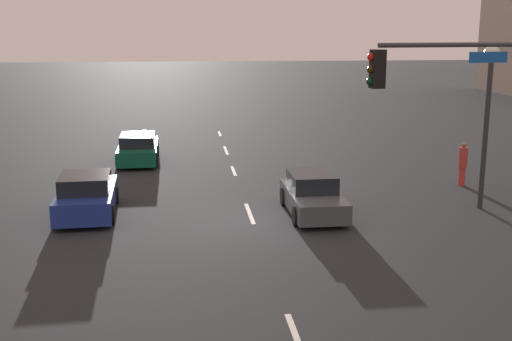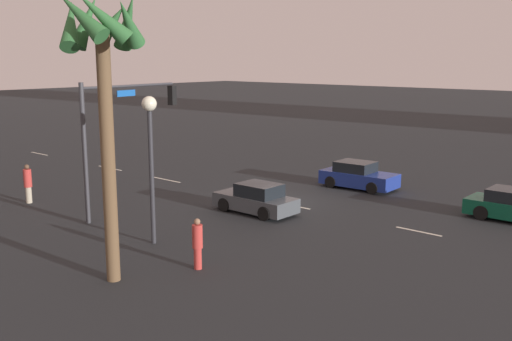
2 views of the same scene
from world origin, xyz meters
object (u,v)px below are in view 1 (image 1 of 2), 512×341
Objects in this scene: car_0 at (87,196)px; pedestrian_1 at (463,163)px; car_1 at (313,196)px; traffic_signal at (500,107)px; streetlamp at (489,95)px; car_2 at (138,149)px.

pedestrian_1 reaches higher than car_0.
car_1 is 0.65× the size of traffic_signal.
streetlamp is at bearing 156.59° from traffic_signal.
pedestrian_1 reaches higher than car_2.
car_0 is 0.93× the size of car_2.
car_1 is (0.73, 7.61, -0.03)m from car_0.
streetlamp is 3.20× the size of pedestrian_1.
streetlamp is (9.52, 12.48, 3.36)m from car_2.
traffic_signal is 3.42× the size of pedestrian_1.
car_0 is 0.69× the size of traffic_signal.
car_0 is 14.04m from streetlamp.
pedestrian_1 is (-7.97, 2.82, -3.22)m from traffic_signal.
streetlamp reaches higher than car_1.
car_1 is 7.05m from traffic_signal.
car_2 is at bearing -114.93° from pedestrian_1.
pedestrian_1 is (-3.34, 0.82, -3.07)m from streetlamp.
car_0 is 13.26m from traffic_signal.
pedestrian_1 is (-2.61, 14.44, 0.26)m from car_0.
car_0 is at bearing -93.08° from streetlamp.
car_1 is at bearing -139.16° from traffic_signal.
car_1 is at bearing 84.49° from car_0.
car_2 is at bearing -127.35° from streetlamp.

